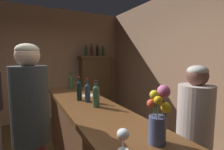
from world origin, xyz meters
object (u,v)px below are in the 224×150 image
object	(u,v)px
wine_bottle_merlot	(71,82)
display_bottle_midright	(103,51)
display_cabinet	(95,84)
display_bottle_center	(97,51)
display_bottle_midleft	(92,51)
patron_by_cabinet	(32,131)
display_bottle_left	(86,51)
bar_counter	(91,147)
wine_bottle_syrah	(96,95)
bartender	(194,134)
flower_arrangement	(158,116)
wine_bottle_riesling	(87,92)
cheese_plate	(89,96)
wine_bottle_malbec	(79,90)
wine_glass_front	(123,135)
wine_glass_mid	(79,86)

from	to	relation	value
wine_bottle_merlot	display_bottle_midright	bearing A→B (deg)	48.08
display_cabinet	display_bottle_center	distance (m)	0.95
display_bottle_midleft	patron_by_cabinet	size ratio (longest dim) A/B	0.20
display_bottle_left	display_bottle_center	bearing A→B (deg)	0.00
bar_counter	display_bottle_midleft	size ratio (longest dim) A/B	7.86
wine_bottle_syrah	bartender	world-z (taller)	bartender
display_bottle_midleft	bartender	world-z (taller)	display_bottle_midleft
display_bottle_midleft	bartender	size ratio (longest dim) A/B	0.22
flower_arrangement	patron_by_cabinet	distance (m)	1.10
wine_bottle_riesling	cheese_plate	distance (m)	0.35
display_cabinet	bar_counter	bearing A→B (deg)	-113.41
wine_bottle_merlot	patron_by_cabinet	bearing A→B (deg)	-117.02
flower_arrangement	wine_bottle_syrah	bearing A→B (deg)	92.95
cheese_plate	display_bottle_midright	xyz separation A→B (m)	(1.21, 2.11, 0.74)
wine_bottle_merlot	display_bottle_left	world-z (taller)	display_bottle_left
display_cabinet	wine_bottle_riesling	xyz separation A→B (m)	(-1.09, -2.41, 0.32)
wine_bottle_syrah	display_bottle_left	bearing A→B (deg)	73.09
patron_by_cabinet	display_bottle_left	bearing A→B (deg)	35.92
bar_counter	flower_arrangement	distance (m)	1.25
wine_bottle_malbec	wine_bottle_riesling	distance (m)	0.15
wine_glass_front	flower_arrangement	bearing A→B (deg)	-7.25
wine_bottle_riesling	wine_bottle_malbec	bearing A→B (deg)	117.95
display_bottle_left	bartender	size ratio (longest dim) A/B	0.20
wine_bottle_malbec	display_bottle_left	xyz separation A→B (m)	(0.89, 2.28, 0.61)
wine_bottle_merlot	wine_glass_front	size ratio (longest dim) A/B	2.15
display_cabinet	patron_by_cabinet	world-z (taller)	patron_by_cabinet
wine_bottle_riesling	wine_glass_mid	distance (m)	0.70
wine_bottle_riesling	flower_arrangement	distance (m)	1.18
bar_counter	wine_bottle_malbec	world-z (taller)	wine_bottle_malbec
wine_bottle_riesling	cheese_plate	bearing A→B (deg)	66.16
display_bottle_left	wine_bottle_syrah	bearing A→B (deg)	-106.91
wine_bottle_malbec	wine_glass_mid	world-z (taller)	wine_bottle_malbec
display_bottle_center	display_bottle_midleft	bearing A→B (deg)	180.00
wine_bottle_syrah	display_bottle_midright	size ratio (longest dim) A/B	0.93
display_cabinet	wine_glass_mid	bearing A→B (deg)	-119.95
display_cabinet	wine_bottle_merlot	distance (m)	1.85
wine_glass_front	wine_bottle_malbec	bearing A→B (deg)	84.84
wine_bottle_merlot	flower_arrangement	world-z (taller)	flower_arrangement
wine_bottle_syrah	display_bottle_center	bearing A→B (deg)	66.60
wine_glass_mid	cheese_plate	world-z (taller)	wine_glass_mid
display_cabinet	bartender	bearing A→B (deg)	-95.14
wine_glass_front	wine_glass_mid	distance (m)	1.86
bar_counter	display_cabinet	xyz separation A→B (m)	(1.11, 2.56, 0.33)
wine_bottle_syrah	display_bottle_midleft	size ratio (longest dim) A/B	0.88
display_cabinet	flower_arrangement	distance (m)	3.75
wine_bottle_syrah	wine_glass_front	size ratio (longest dim) A/B	2.19
cheese_plate	bartender	xyz separation A→B (m)	(0.65, -1.24, -0.21)
bar_counter	display_bottle_midleft	distance (m)	3.03
wine_bottle_malbec	bartender	world-z (taller)	bartender
bar_counter	wine_bottle_riesling	world-z (taller)	wine_bottle_riesling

